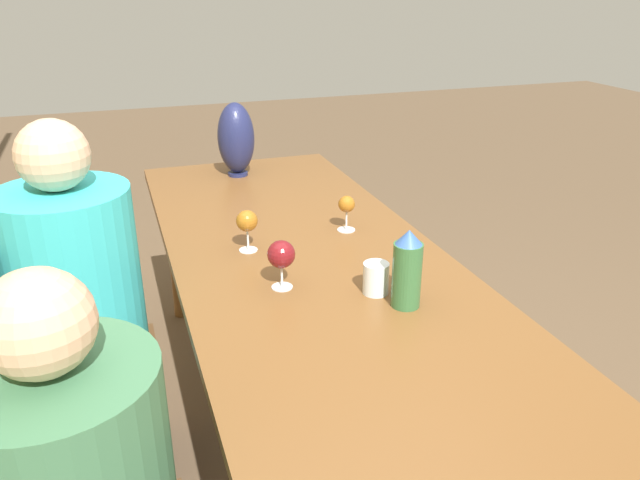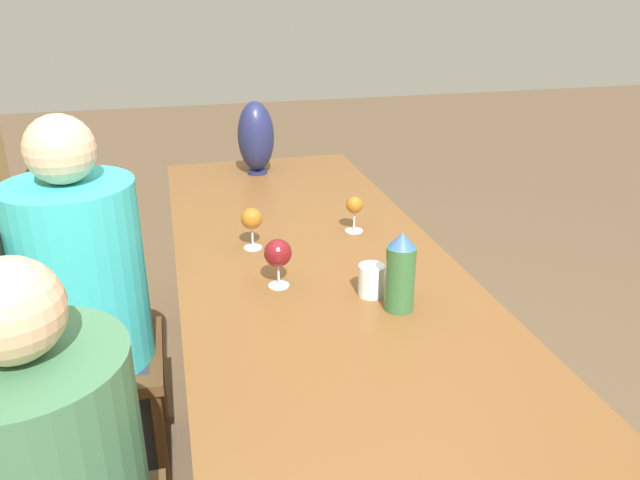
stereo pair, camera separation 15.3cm
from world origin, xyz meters
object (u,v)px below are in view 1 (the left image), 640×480
(vase, at_px, (236,138))
(wine_glass_0, at_px, (281,255))
(chair_far, at_px, (62,359))
(water_bottle, at_px, (407,270))
(wine_glass_1, at_px, (347,206))
(person_far, at_px, (84,309))
(water_tumbler, at_px, (376,278))
(wine_glass_2, at_px, (247,222))

(vase, distance_m, wine_glass_0, 1.16)
(vase, relative_size, chair_far, 0.36)
(water_bottle, height_order, wine_glass_0, water_bottle)
(wine_glass_1, xyz_separation_m, person_far, (-0.12, 0.92, -0.19))
(water_bottle, height_order, wine_glass_1, water_bottle)
(person_far, bearing_deg, wine_glass_1, -82.80)
(water_tumbler, xyz_separation_m, vase, (1.28, 0.14, 0.13))
(water_bottle, relative_size, wine_glass_2, 1.59)
(water_tumbler, bearing_deg, wine_glass_2, 34.15)
(water_bottle, distance_m, vase, 1.39)
(water_tumbler, bearing_deg, wine_glass_1, -11.08)
(chair_far, bearing_deg, water_bottle, -115.61)
(wine_glass_1, height_order, chair_far, chair_far)
(water_bottle, xyz_separation_m, water_tumbler, (0.10, 0.05, -0.06))
(water_bottle, xyz_separation_m, person_far, (0.46, 0.87, -0.21))
(water_tumbler, distance_m, chair_far, 1.03)
(wine_glass_2, distance_m, chair_far, 0.73)
(vase, xyz_separation_m, person_far, (-0.91, 0.68, -0.27))
(water_tumbler, height_order, vase, vase)
(wine_glass_2, bearing_deg, person_far, 95.73)
(person_far, bearing_deg, wine_glass_2, -84.27)
(wine_glass_2, bearing_deg, water_bottle, -147.05)
(wine_glass_0, distance_m, chair_far, 0.80)
(water_tumbler, height_order, person_far, person_far)
(wine_glass_1, relative_size, wine_glass_2, 0.92)
(wine_glass_1, bearing_deg, water_bottle, 175.56)
(water_tumbler, distance_m, person_far, 0.91)
(vase, bearing_deg, wine_glass_0, 174.47)
(wine_glass_1, distance_m, person_far, 0.94)
(water_tumbler, relative_size, vase, 0.28)
(vase, height_order, wine_glass_2, vase)
(wine_glass_0, bearing_deg, water_bottle, -125.85)
(wine_glass_1, distance_m, wine_glass_2, 0.38)
(water_tumbler, xyz_separation_m, chair_far, (0.37, 0.91, -0.31))
(wine_glass_2, bearing_deg, wine_glass_0, -173.41)
(wine_glass_2, xyz_separation_m, person_far, (-0.05, 0.54, -0.20))
(wine_glass_0, relative_size, chair_far, 0.16)
(water_tumbler, height_order, wine_glass_1, wine_glass_1)
(wine_glass_2, xyz_separation_m, chair_far, (-0.05, 0.63, -0.37))
(vase, bearing_deg, chair_far, 139.68)
(wine_glass_1, bearing_deg, wine_glass_0, 136.33)
(wine_glass_2, bearing_deg, water_tumbler, -145.85)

